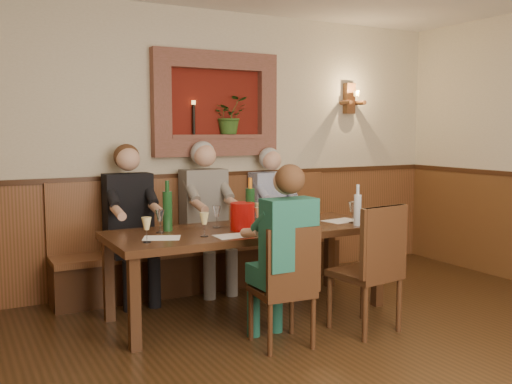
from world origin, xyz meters
TOP-DOWN VIEW (x-y plane):
  - room_shell at (0.00, 0.00)m, footprint 6.04×6.04m
  - wainscoting at (0.00, -0.00)m, footprint 6.02×6.02m
  - wall_niche at (0.24, 2.94)m, footprint 1.36×0.30m
  - wall_sconce at (1.90, 2.93)m, footprint 0.25×0.20m
  - dining_table at (0.00, 1.85)m, footprint 2.40×0.90m
  - bench at (0.00, 2.79)m, footprint 3.00×0.45m
  - chair_near_left at (-0.13, 1.06)m, footprint 0.43×0.43m
  - chair_near_right at (0.62, 1.02)m, footprint 0.50×0.50m
  - person_bench_left at (-0.79, 2.69)m, footprint 0.43×0.53m
  - person_bench_mid at (-0.02, 2.69)m, footprint 0.44×0.54m
  - person_bench_right at (0.74, 2.69)m, footprint 0.41×0.50m
  - person_chair_front at (-0.13, 1.07)m, footprint 0.39×0.47m
  - spittoon_bucket at (-0.10, 1.77)m, footprint 0.21×0.21m
  - wine_bottle_green_a at (0.00, 1.83)m, footprint 0.09×0.09m
  - wine_bottle_green_b at (-0.66, 2.04)m, footprint 0.09×0.09m
  - water_bottle at (0.90, 1.51)m, footprint 0.08×0.08m
  - tasting_sheet_a at (-0.81, 1.76)m, footprint 0.34×0.30m
  - tasting_sheet_b at (0.09, 1.72)m, footprint 0.36×0.30m
  - tasting_sheet_c at (0.93, 1.78)m, footprint 0.35×0.27m
  - tasting_sheet_d at (-0.28, 1.57)m, footprint 0.30×0.21m
  - wine_glass_0 at (0.03, 1.72)m, footprint 0.08×0.08m
  - wine_glass_1 at (0.66, 1.84)m, footprint 0.08×0.08m
  - wine_glass_2 at (-0.24, 1.98)m, footprint 0.08×0.08m
  - wine_glass_3 at (-0.74, 1.99)m, footprint 0.08×0.08m
  - wine_glass_4 at (-0.49, 1.67)m, footprint 0.08×0.08m
  - wine_glass_5 at (0.96, 1.65)m, footprint 0.08×0.08m
  - wine_glass_6 at (0.17, 1.98)m, footprint 0.08×0.08m
  - wine_glass_7 at (-0.97, 1.64)m, footprint 0.08×0.08m

SIDE VIEW (x-z plane):
  - chair_near_left at x=-0.13m, z-range -0.19..0.72m
  - chair_near_right at x=0.62m, z-range -0.21..0.80m
  - bench at x=0.00m, z-range -0.23..0.88m
  - person_chair_front at x=-0.13m, z-range -0.12..1.23m
  - person_bench_right at x=0.74m, z-range -0.12..1.28m
  - wainscoting at x=0.00m, z-range 0.01..1.16m
  - person_bench_left at x=-0.79m, z-range -0.12..1.33m
  - person_bench_mid at x=-0.02m, z-range -0.12..1.35m
  - dining_table at x=0.00m, z-range 0.30..1.05m
  - tasting_sheet_a at x=-0.81m, z-range 0.75..0.75m
  - tasting_sheet_b at x=0.09m, z-range 0.75..0.75m
  - tasting_sheet_c at x=0.93m, z-range 0.75..0.75m
  - tasting_sheet_d at x=-0.28m, z-range 0.75..0.75m
  - wine_glass_0 at x=0.03m, z-range 0.75..0.94m
  - wine_glass_1 at x=0.66m, z-range 0.75..0.94m
  - wine_glass_2 at x=-0.24m, z-range 0.75..0.94m
  - wine_glass_3 at x=-0.74m, z-range 0.75..0.94m
  - wine_glass_4 at x=-0.49m, z-range 0.75..0.94m
  - wine_glass_5 at x=0.96m, z-range 0.75..0.94m
  - wine_glass_6 at x=0.17m, z-range 0.75..0.94m
  - wine_glass_7 at x=-0.97m, z-range 0.75..0.94m
  - spittoon_bucket at x=-0.10m, z-range 0.75..0.98m
  - water_bottle at x=0.90m, z-range 0.71..1.08m
  - wine_bottle_green_b at x=-0.66m, z-range 0.71..1.14m
  - wine_bottle_green_a at x=0.00m, z-range 0.71..1.15m
  - wall_niche at x=0.24m, z-range 1.28..2.34m
  - room_shell at x=0.00m, z-range 0.48..3.30m
  - wall_sconce at x=1.90m, z-range 1.77..2.12m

